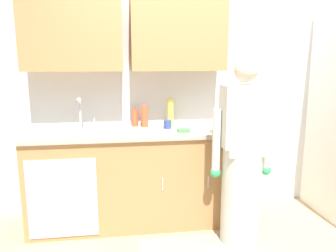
{
  "coord_description": "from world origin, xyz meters",
  "views": [
    {
      "loc": [
        -0.63,
        -2.46,
        1.6
      ],
      "look_at": [
        -0.19,
        0.55,
        1.0
      ],
      "focal_mm": 35.75,
      "sensor_mm": 36.0,
      "label": 1
    }
  ],
  "objects_px": {
    "bottle_soap": "(145,116)",
    "cup_by_sink": "(168,124)",
    "sink": "(84,133)",
    "sponge": "(184,131)",
    "bottle_water_tall": "(135,117)",
    "person_at_sink": "(242,167)",
    "knife_on_counter": "(41,137)",
    "bottle_cleaner_spray": "(170,112)"
  },
  "relations": [
    {
      "from": "bottle_cleaner_spray",
      "to": "sponge",
      "type": "distance_m",
      "value": 0.38
    },
    {
      "from": "bottle_soap",
      "to": "sponge",
      "type": "xyz_separation_m",
      "value": [
        0.34,
        -0.31,
        -0.09
      ]
    },
    {
      "from": "sink",
      "to": "bottle_soap",
      "type": "distance_m",
      "value": 0.62
    },
    {
      "from": "bottle_soap",
      "to": "cup_by_sink",
      "type": "xyz_separation_m",
      "value": [
        0.22,
        -0.12,
        -0.07
      ]
    },
    {
      "from": "bottle_water_tall",
      "to": "person_at_sink",
      "type": "bearing_deg",
      "value": -39.86
    },
    {
      "from": "bottle_water_tall",
      "to": "bottle_cleaner_spray",
      "type": "height_order",
      "value": "bottle_cleaner_spray"
    },
    {
      "from": "person_at_sink",
      "to": "sponge",
      "type": "height_order",
      "value": "person_at_sink"
    },
    {
      "from": "bottle_soap",
      "to": "sponge",
      "type": "relative_size",
      "value": 1.95
    },
    {
      "from": "knife_on_counter",
      "to": "sink",
      "type": "bearing_deg",
      "value": -105.85
    },
    {
      "from": "bottle_cleaner_spray",
      "to": "knife_on_counter",
      "type": "bearing_deg",
      "value": -161.1
    },
    {
      "from": "bottle_cleaner_spray",
      "to": "sponge",
      "type": "height_order",
      "value": "bottle_cleaner_spray"
    },
    {
      "from": "person_at_sink",
      "to": "sponge",
      "type": "relative_size",
      "value": 14.73
    },
    {
      "from": "bottle_cleaner_spray",
      "to": "knife_on_counter",
      "type": "distance_m",
      "value": 1.27
    },
    {
      "from": "bottle_water_tall",
      "to": "bottle_soap",
      "type": "height_order",
      "value": "bottle_soap"
    },
    {
      "from": "bottle_soap",
      "to": "cup_by_sink",
      "type": "height_order",
      "value": "bottle_soap"
    },
    {
      "from": "person_at_sink",
      "to": "bottle_water_tall",
      "type": "relative_size",
      "value": 9.28
    },
    {
      "from": "person_at_sink",
      "to": "sponge",
      "type": "xyz_separation_m",
      "value": [
        -0.45,
        0.36,
        0.26
      ]
    },
    {
      "from": "knife_on_counter",
      "to": "sponge",
      "type": "height_order",
      "value": "sponge"
    },
    {
      "from": "cup_by_sink",
      "to": "bottle_cleaner_spray",
      "type": "bearing_deg",
      "value": 72.03
    },
    {
      "from": "bottle_cleaner_spray",
      "to": "sponge",
      "type": "xyz_separation_m",
      "value": [
        0.07,
        -0.36,
        -0.12
      ]
    },
    {
      "from": "bottle_water_tall",
      "to": "bottle_soap",
      "type": "relative_size",
      "value": 0.81
    },
    {
      "from": "bottle_water_tall",
      "to": "bottle_soap",
      "type": "distance_m",
      "value": 0.11
    },
    {
      "from": "bottle_cleaner_spray",
      "to": "cup_by_sink",
      "type": "height_order",
      "value": "bottle_cleaner_spray"
    },
    {
      "from": "bottle_cleaner_spray",
      "to": "bottle_soap",
      "type": "bearing_deg",
      "value": -171.04
    },
    {
      "from": "bottle_water_tall",
      "to": "sponge",
      "type": "xyz_separation_m",
      "value": [
        0.43,
        -0.37,
        -0.07
      ]
    },
    {
      "from": "bottle_water_tall",
      "to": "sponge",
      "type": "height_order",
      "value": "bottle_water_tall"
    },
    {
      "from": "bottle_cleaner_spray",
      "to": "sink",
      "type": "bearing_deg",
      "value": -167.6
    },
    {
      "from": "person_at_sink",
      "to": "bottle_water_tall",
      "type": "xyz_separation_m",
      "value": [
        -0.88,
        0.73,
        0.34
      ]
    },
    {
      "from": "sink",
      "to": "knife_on_counter",
      "type": "height_order",
      "value": "sink"
    },
    {
      "from": "bottle_soap",
      "to": "sponge",
      "type": "distance_m",
      "value": 0.47
    },
    {
      "from": "bottle_water_tall",
      "to": "knife_on_counter",
      "type": "bearing_deg",
      "value": -153.08
    },
    {
      "from": "knife_on_counter",
      "to": "sponge",
      "type": "distance_m",
      "value": 1.27
    },
    {
      "from": "knife_on_counter",
      "to": "sponge",
      "type": "bearing_deg",
      "value": -136.64
    },
    {
      "from": "cup_by_sink",
      "to": "sponge",
      "type": "height_order",
      "value": "cup_by_sink"
    },
    {
      "from": "person_at_sink",
      "to": "bottle_soap",
      "type": "bearing_deg",
      "value": 139.17
    },
    {
      "from": "knife_on_counter",
      "to": "cup_by_sink",
      "type": "bearing_deg",
      "value": -126.68
    },
    {
      "from": "sink",
      "to": "cup_by_sink",
      "type": "relative_size",
      "value": 6.03
    },
    {
      "from": "sink",
      "to": "person_at_sink",
      "type": "relative_size",
      "value": 0.31
    },
    {
      "from": "sink",
      "to": "cup_by_sink",
      "type": "distance_m",
      "value": 0.81
    },
    {
      "from": "bottle_cleaner_spray",
      "to": "bottle_soap",
      "type": "xyz_separation_m",
      "value": [
        -0.27,
        -0.04,
        -0.03
      ]
    },
    {
      "from": "cup_by_sink",
      "to": "sponge",
      "type": "relative_size",
      "value": 0.75
    },
    {
      "from": "sink",
      "to": "person_at_sink",
      "type": "distance_m",
      "value": 1.49
    }
  ]
}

